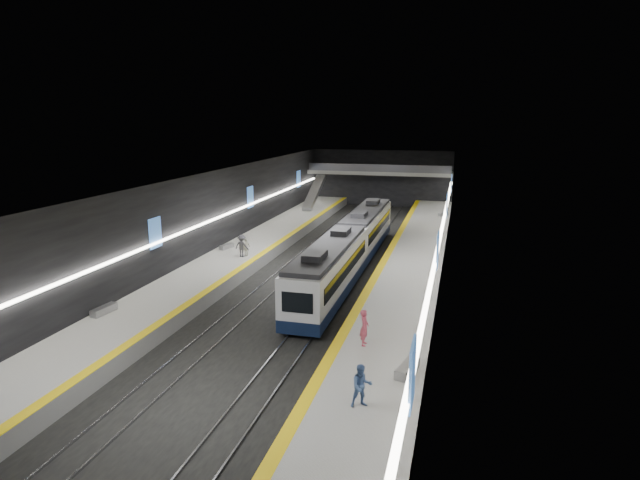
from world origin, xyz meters
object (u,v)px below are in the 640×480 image
(passenger_right_a, at_px, (364,328))
(passenger_right_b, at_px, (362,386))
(bench_right_far, at_px, (443,214))
(bench_left_far, at_px, (227,246))
(escalator, at_px, (314,192))
(bench_right_near, at_px, (407,369))
(train, at_px, (351,245))
(passenger_left_b, at_px, (242,246))
(bench_left_near, at_px, (104,310))
(passenger_left_a, at_px, (246,248))

(passenger_right_a, relative_size, passenger_right_b, 1.05)
(bench_right_far, distance_m, passenger_right_b, 45.19)
(bench_left_far, bearing_deg, bench_right_far, 61.93)
(escalator, relative_size, passenger_right_b, 4.36)
(bench_left_far, bearing_deg, passenger_right_a, -36.00)
(bench_right_far, relative_size, passenger_right_b, 0.87)
(bench_left_far, relative_size, bench_right_near, 0.85)
(train, distance_m, passenger_left_b, 9.20)
(bench_left_far, xyz_separation_m, bench_right_near, (18.21, -19.99, 0.04))
(bench_right_far, relative_size, passenger_left_b, 0.83)
(passenger_right_a, xyz_separation_m, passenger_right_b, (0.97, -6.02, -0.04))
(passenger_right_a, bearing_deg, train, 10.72)
(escalator, bearing_deg, passenger_left_b, -87.91)
(bench_left_far, distance_m, passenger_right_b, 28.76)
(escalator, distance_m, bench_left_near, 41.06)
(escalator, bearing_deg, passenger_right_a, -71.12)
(escalator, height_order, bench_left_far, escalator)
(passenger_left_a, bearing_deg, passenger_left_b, -18.01)
(passenger_right_a, bearing_deg, bench_right_near, -139.37)
(bench_left_near, xyz_separation_m, passenger_right_b, (17.02, -6.50, 0.70))
(bench_right_near, distance_m, passenger_right_b, 3.81)
(passenger_left_a, height_order, passenger_left_b, passenger_left_b)
(bench_right_near, bearing_deg, passenger_left_b, 146.88)
(escalator, distance_m, passenger_right_a, 43.83)
(bench_left_near, bearing_deg, bench_left_far, 95.68)
(bench_right_far, distance_m, passenger_left_b, 28.79)
(bench_left_near, bearing_deg, passenger_right_b, -14.09)
(train, bearing_deg, bench_left_far, 176.76)
(passenger_right_a, distance_m, passenger_left_b, 20.01)
(passenger_right_a, distance_m, passenger_right_b, 6.10)
(bench_right_near, height_order, passenger_left_b, passenger_left_b)
(passenger_left_b, bearing_deg, passenger_right_a, 137.82)
(bench_left_near, height_order, passenger_right_a, passenger_right_a)
(escalator, relative_size, passenger_left_b, 4.19)
(bench_right_far, relative_size, passenger_right_a, 0.83)
(bench_right_near, bearing_deg, passenger_right_a, 149.08)
(passenger_right_a, bearing_deg, bench_right_far, -6.96)
(bench_left_near, distance_m, passenger_left_b, 14.84)
(bench_right_near, bearing_deg, passenger_left_a, 145.94)
(escalator, xyz_separation_m, bench_left_near, (-1.87, -40.99, -1.68))
(escalator, relative_size, bench_right_far, 5.03)
(escalator, distance_m, passenger_left_a, 26.19)
(bench_right_near, relative_size, passenger_right_b, 1.06)
(bench_left_near, bearing_deg, passenger_right_a, 5.11)
(bench_right_far, xyz_separation_m, passenger_left_a, (-15.46, -23.81, 0.57))
(bench_left_far, relative_size, passenger_left_a, 1.08)
(bench_left_far, bearing_deg, passenger_left_a, -24.95)
(train, relative_size, bench_right_near, 15.42)
(bench_left_far, relative_size, passenger_left_b, 0.87)
(bench_left_near, height_order, passenger_right_b, passenger_right_b)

